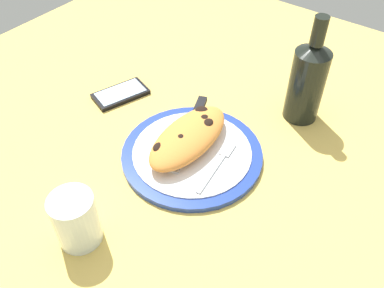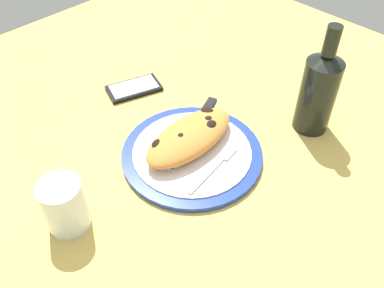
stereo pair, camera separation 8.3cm
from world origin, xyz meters
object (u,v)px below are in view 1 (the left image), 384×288
at_px(calzone, 189,137).
at_px(wine_bottle, 307,80).
at_px(knife, 194,121).
at_px(water_glass, 77,222).
at_px(fork, 219,162).
at_px(plate, 192,154).
at_px(smartphone, 121,94).

distance_m(calzone, wine_bottle, 0.29).
bearing_deg(knife, water_glass, -177.95).
bearing_deg(fork, knife, 59.29).
height_order(calzone, wine_bottle, wine_bottle).
relative_size(plate, knife, 1.27).
height_order(smartphone, water_glass, water_glass).
distance_m(water_glass, wine_bottle, 0.55).
relative_size(plate, fork, 1.93).
relative_size(smartphone, wine_bottle, 0.59).
bearing_deg(calzone, water_glass, 175.91).
distance_m(smartphone, wine_bottle, 0.44).
height_order(calzone, smartphone, calzone).
xyz_separation_m(knife, wine_bottle, (0.18, -0.17, 0.08)).
xyz_separation_m(calzone, fork, (-0.00, -0.08, -0.02)).
height_order(plate, wine_bottle, wine_bottle).
height_order(knife, water_glass, water_glass).
xyz_separation_m(water_glass, wine_bottle, (0.53, -0.16, 0.05)).
bearing_deg(smartphone, wine_bottle, -63.03).
relative_size(fork, water_glass, 1.47).
distance_m(knife, water_glass, 0.35).
bearing_deg(calzone, knife, 27.58).
bearing_deg(water_glass, plate, -7.76).
relative_size(fork, wine_bottle, 0.62).
xyz_separation_m(plate, wine_bottle, (0.25, -0.12, 0.09)).
xyz_separation_m(fork, wine_bottle, (0.25, -0.06, 0.08)).
height_order(fork, water_glass, water_glass).
relative_size(calzone, smartphone, 1.56).
bearing_deg(water_glass, wine_bottle, -16.59).
distance_m(smartphone, water_glass, 0.40).
distance_m(calzone, smartphone, 0.25).
bearing_deg(plate, fork, -84.26).
xyz_separation_m(smartphone, water_glass, (-0.33, -0.23, 0.04)).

